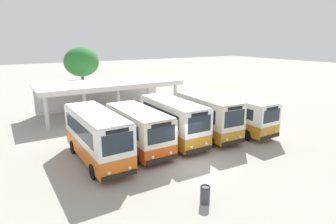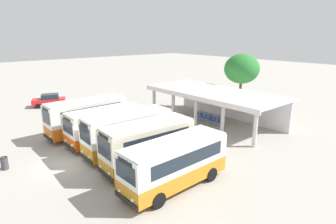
# 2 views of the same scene
# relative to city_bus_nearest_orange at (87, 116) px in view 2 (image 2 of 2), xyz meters

# --- Properties ---
(ground_plane) EXTENTS (180.00, 180.00, 0.00)m
(ground_plane) POSITION_rel_city_bus_nearest_orange_xyz_m (4.94, -3.97, -1.83)
(ground_plane) COLOR #A39E93
(city_bus_nearest_orange) EXTENTS (2.41, 7.42, 3.32)m
(city_bus_nearest_orange) POSITION_rel_city_bus_nearest_orange_xyz_m (0.00, 0.00, 0.00)
(city_bus_nearest_orange) COLOR black
(city_bus_nearest_orange) RESTS_ON ground
(city_bus_second_in_row) EXTENTS (2.52, 6.67, 3.02)m
(city_bus_second_in_row) POSITION_rel_city_bus_nearest_orange_xyz_m (3.08, 0.25, -0.15)
(city_bus_second_in_row) COLOR black
(city_bus_second_in_row) RESTS_ON ground
(city_bus_middle_cream) EXTENTS (2.52, 7.18, 3.26)m
(city_bus_middle_cream) POSITION_rel_city_bus_nearest_orange_xyz_m (6.15, 0.55, -0.03)
(city_bus_middle_cream) COLOR black
(city_bus_middle_cream) RESTS_ON ground
(city_bus_fourth_amber) EXTENTS (2.58, 6.72, 3.30)m
(city_bus_fourth_amber) POSITION_rel_city_bus_nearest_orange_xyz_m (9.22, 0.19, -0.01)
(city_bus_fourth_amber) COLOR black
(city_bus_fourth_amber) RESTS_ON ground
(city_bus_fifth_blue) EXTENTS (2.44, 7.22, 3.00)m
(city_bus_fifth_blue) POSITION_rel_city_bus_nearest_orange_xyz_m (12.30, -0.09, -0.16)
(city_bus_fifth_blue) COLOR black
(city_bus_fifth_blue) RESTS_ON ground
(parked_car_flank) EXTENTS (3.16, 4.39, 1.62)m
(parked_car_flank) POSITION_rel_city_bus_nearest_orange_xyz_m (-13.26, 0.91, -1.00)
(parked_car_flank) COLOR black
(parked_car_flank) RESTS_ON ground
(terminal_canopy) EXTENTS (14.86, 6.24, 3.40)m
(terminal_canopy) POSITION_rel_city_bus_nearest_orange_xyz_m (5.12, 12.37, 0.83)
(terminal_canopy) COLOR silver
(terminal_canopy) RESTS_ON ground
(waiting_chair_end_by_column) EXTENTS (0.45, 0.45, 0.86)m
(waiting_chair_end_by_column) POSITION_rel_city_bus_nearest_orange_xyz_m (3.22, 11.30, -1.31)
(waiting_chair_end_by_column) COLOR slate
(waiting_chair_end_by_column) RESTS_ON ground
(waiting_chair_second_from_end) EXTENTS (0.45, 0.45, 0.86)m
(waiting_chair_second_from_end) POSITION_rel_city_bus_nearest_orange_xyz_m (3.88, 11.32, -1.31)
(waiting_chair_second_from_end) COLOR slate
(waiting_chair_second_from_end) RESTS_ON ground
(waiting_chair_middle_seat) EXTENTS (0.45, 0.45, 0.86)m
(waiting_chair_middle_seat) POSITION_rel_city_bus_nearest_orange_xyz_m (4.54, 11.27, -1.31)
(waiting_chair_middle_seat) COLOR slate
(waiting_chair_middle_seat) RESTS_ON ground
(waiting_chair_fourth_seat) EXTENTS (0.45, 0.45, 0.86)m
(waiting_chair_fourth_seat) POSITION_rel_city_bus_nearest_orange_xyz_m (5.20, 11.31, -1.31)
(waiting_chair_fourth_seat) COLOR slate
(waiting_chair_fourth_seat) RESTS_ON ground
(waiting_chair_fifth_seat) EXTENTS (0.45, 0.45, 0.86)m
(waiting_chair_fifth_seat) POSITION_rel_city_bus_nearest_orange_xyz_m (5.86, 11.17, -1.31)
(waiting_chair_fifth_seat) COLOR slate
(waiting_chair_fifth_seat) RESTS_ON ground
(waiting_chair_far_end_seat) EXTENTS (0.45, 0.45, 0.86)m
(waiting_chair_far_end_seat) POSITION_rel_city_bus_nearest_orange_xyz_m (6.52, 11.18, -1.31)
(waiting_chair_far_end_seat) COLOR slate
(waiting_chair_far_end_seat) RESTS_ON ground
(roadside_tree_behind_canopy) EXTENTS (4.15, 4.15, 6.88)m
(roadside_tree_behind_canopy) POSITION_rel_city_bus_nearest_orange_xyz_m (4.01, 18.08, 3.26)
(roadside_tree_behind_canopy) COLOR brown
(roadside_tree_behind_canopy) RESTS_ON ground
(litter_bin_apron) EXTENTS (0.49, 0.49, 0.90)m
(litter_bin_apron) POSITION_rel_city_bus_nearest_orange_xyz_m (2.92, -7.54, -1.38)
(litter_bin_apron) COLOR #3F3F47
(litter_bin_apron) RESTS_ON ground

